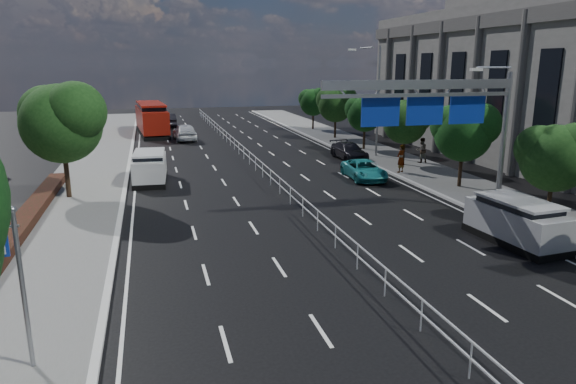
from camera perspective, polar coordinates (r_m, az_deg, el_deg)
name	(u,v)px	position (r m, az deg, el deg)	size (l,w,h in m)	color
ground	(407,318)	(16.59, 13.11, -13.52)	(160.00, 160.00, 0.00)	black
kerb_near	(96,359)	(14.99, -20.55, -16.98)	(0.25, 140.00, 0.15)	silver
median_fence	(258,165)	(36.78, -3.41, 2.98)	(0.05, 85.00, 1.02)	silver
overhead_gantry	(440,105)	(26.91, 16.53, 9.29)	(10.24, 0.38, 7.45)	gray
streetlight_far	(375,94)	(42.78, 9.65, 10.70)	(2.78, 2.40, 9.00)	gray
civic_hall	(550,81)	(46.64, 27.09, 10.96)	(14.40, 36.00, 14.35)	slate
near_tree_back	(62,119)	(31.32, -23.81, 7.45)	(4.84, 4.51, 6.69)	black
far_tree_c	(556,154)	(27.43, 27.65, 3.75)	(3.52, 3.28, 4.94)	black
far_tree_d	(465,130)	(33.23, 19.03, 6.58)	(3.85, 3.59, 5.34)	black
far_tree_e	(406,119)	(39.64, 12.97, 7.89)	(3.63, 3.38, 5.13)	black
far_tree_f	(366,111)	(46.38, 8.62, 8.86)	(3.52, 3.28, 5.02)	black
far_tree_g	(336,102)	(53.29, 5.38, 9.89)	(3.96, 3.69, 5.45)	black
far_tree_h	(314,101)	(60.39, 2.86, 10.11)	(3.41, 3.18, 4.91)	black
white_minivan	(150,167)	(34.77, -15.09, 2.67)	(2.29, 4.78, 2.03)	black
red_bus	(151,118)	(59.24, -14.94, 7.98)	(3.63, 11.58, 3.41)	black
near_car_silver	(185,132)	(53.40, -11.41, 6.57)	(2.03, 5.05, 1.72)	silver
near_car_dark	(168,120)	(65.66, -13.16, 7.78)	(1.69, 4.83, 1.59)	black
silver_minivan	(517,222)	(24.29, 24.09, -3.02)	(2.32, 4.81, 1.94)	black
parked_car_teal	(364,170)	(34.94, 8.45, 2.45)	(2.10, 4.56, 1.27)	teal
parked_car_dark	(349,151)	(42.22, 6.80, 4.55)	(1.88, 4.62, 1.34)	black
pedestrian_a	(401,159)	(36.86, 12.43, 3.65)	(0.72, 0.47, 1.96)	gray
pedestrian_b	(421,150)	(41.00, 14.61, 4.52)	(0.93, 0.72, 1.91)	gray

